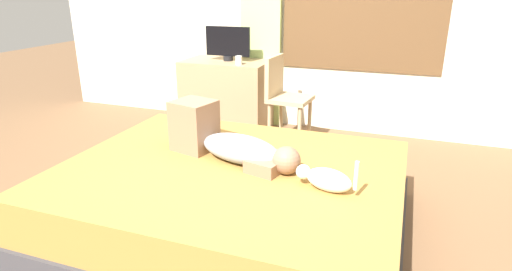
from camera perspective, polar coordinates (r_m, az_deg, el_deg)
The scene contains 9 objects.
ground_plane at distance 2.70m, azimuth -3.07°, elevation -14.05°, with size 16.00×16.00×0.00m, color brown.
bed at distance 2.73m, azimuth -3.44°, elevation -8.37°, with size 2.13×1.72×0.43m.
person_lying at distance 2.73m, azimuth -3.83°, elevation -0.79°, with size 0.94×0.45×0.34m.
cat at distance 2.35m, azimuth 9.38°, elevation -5.78°, with size 0.35×0.17×0.21m.
desk at distance 4.59m, azimuth -3.90°, elevation 5.50°, with size 0.90×0.56×0.74m.
tv_monitor at distance 4.48m, azimuth -3.81°, elevation 12.33°, with size 0.48×0.10×0.35m.
cup at distance 4.26m, azimuth -2.34°, elevation 10.09°, with size 0.06×0.06×0.09m, color white.
chair_by_desk at distance 4.08m, azimuth 3.75°, elevation 5.69°, with size 0.41×0.41×0.86m.
curtain_left at distance 4.61m, azimuth 0.70°, elevation 16.80°, with size 0.44×0.06×2.52m, color #ADCC75.
Camera 1 is at (0.90, -2.05, 1.50)m, focal length 29.65 mm.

